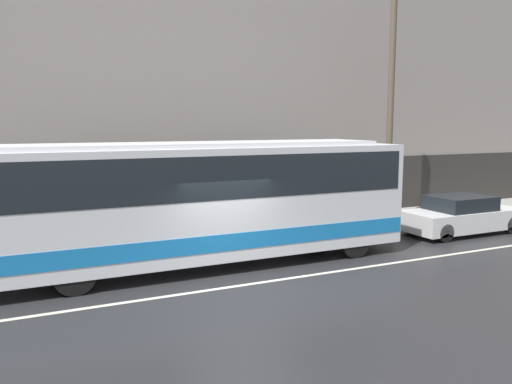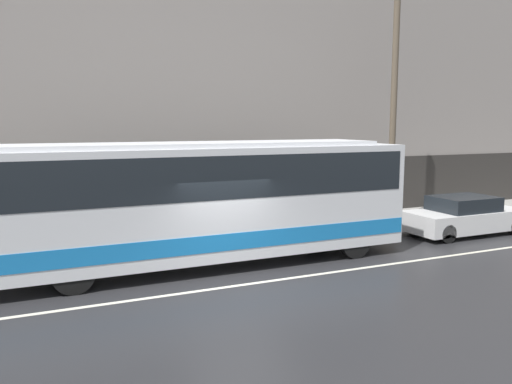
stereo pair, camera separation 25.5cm
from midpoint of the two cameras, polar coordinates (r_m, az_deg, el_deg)
The scene contains 7 objects.
ground_plane at distance 12.46m, azimuth -1.44°, elevation -10.65°, with size 60.00×60.00×0.00m, color #262628.
sidewalk at distance 17.33m, azimuth -8.24°, elevation -5.19°, with size 60.00×2.70×0.14m.
building_facade at distance 18.35m, azimuth -9.81°, elevation 10.46°, with size 60.00×0.35×10.01m.
lane_stripe at distance 12.46m, azimuth -1.44°, elevation -10.63°, with size 54.00×0.14×0.01m.
transit_bus at distance 13.85m, azimuth -5.54°, elevation -0.55°, with size 11.86×2.51×3.44m.
sedan_white_front at distance 19.46m, azimuth 23.06°, elevation -2.56°, with size 4.50×1.80×1.38m.
utility_pole_near at distance 20.26m, azimuth 15.80°, elevation 9.39°, with size 0.25×0.25×8.93m.
Camera 2 is at (-4.38, -10.98, 3.95)m, focal length 35.00 mm.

